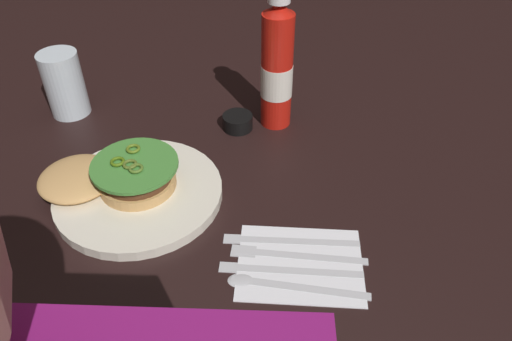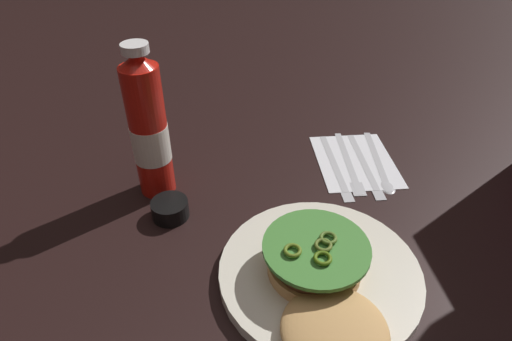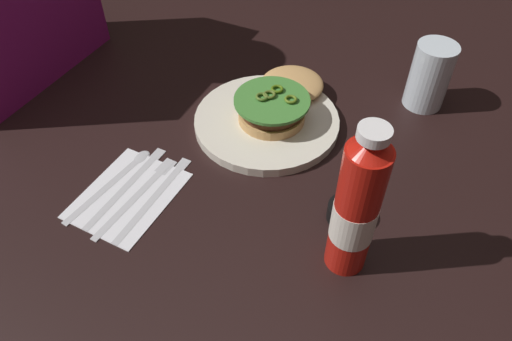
% 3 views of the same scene
% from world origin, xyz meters
% --- Properties ---
extents(ground_plane, '(3.00, 3.00, 0.00)m').
position_xyz_m(ground_plane, '(0.00, 0.00, 0.00)').
color(ground_plane, black).
extents(dinner_plate, '(0.27, 0.27, 0.02)m').
position_xyz_m(dinner_plate, '(0.05, 0.07, 0.01)').
color(dinner_plate, silver).
rests_on(dinner_plate, ground_plane).
extents(burger_sandwich, '(0.23, 0.14, 0.05)m').
position_xyz_m(burger_sandwich, '(0.09, 0.06, 0.04)').
color(burger_sandwich, tan).
rests_on(burger_sandwich, dinner_plate).
extents(ketchup_bottle, '(0.06, 0.06, 0.25)m').
position_xyz_m(ketchup_bottle, '(-0.17, -0.15, 0.11)').
color(ketchup_bottle, red).
rests_on(ketchup_bottle, ground_plane).
extents(water_glass, '(0.08, 0.08, 0.13)m').
position_xyz_m(water_glass, '(0.24, -0.17, 0.06)').
color(water_glass, silver).
rests_on(water_glass, ground_plane).
extents(condiment_cup, '(0.06, 0.06, 0.03)m').
position_xyz_m(condiment_cup, '(-0.10, -0.13, 0.01)').
color(condiment_cup, black).
rests_on(condiment_cup, ground_plane).
extents(napkin, '(0.18, 0.14, 0.00)m').
position_xyz_m(napkin, '(-0.21, 0.20, 0.00)').
color(napkin, white).
rests_on(napkin, ground_plane).
extents(butter_knife, '(0.20, 0.02, 0.00)m').
position_xyz_m(butter_knife, '(-0.18, 0.16, 0.00)').
color(butter_knife, silver).
rests_on(butter_knife, napkin).
extents(fork_utensil, '(0.20, 0.03, 0.00)m').
position_xyz_m(fork_utensil, '(-0.19, 0.19, 0.00)').
color(fork_utensil, silver).
rests_on(fork_utensil, napkin).
extents(steak_knife, '(0.20, 0.02, 0.00)m').
position_xyz_m(steak_knife, '(-0.18, 0.21, 0.00)').
color(steak_knife, silver).
rests_on(steak_knife, napkin).
extents(spoon_utensil, '(0.19, 0.04, 0.00)m').
position_xyz_m(spoon_utensil, '(-0.18, 0.24, 0.00)').
color(spoon_utensil, silver).
rests_on(spoon_utensil, napkin).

